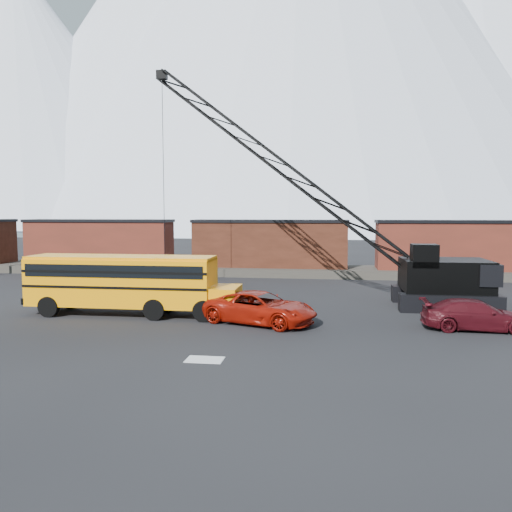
{
  "coord_description": "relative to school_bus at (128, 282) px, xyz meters",
  "views": [
    {
      "loc": [
        4.98,
        -21.83,
        5.51
      ],
      "look_at": [
        0.94,
        6.61,
        3.0
      ],
      "focal_mm": 35.0,
      "sensor_mm": 36.0,
      "label": 1
    }
  ],
  "objects": [
    {
      "name": "school_bus",
      "position": [
        0.0,
        0.0,
        0.0
      ],
      "size": [
        11.65,
        2.65,
        3.19
      ],
      "color": "orange",
      "rests_on": "ground"
    },
    {
      "name": "boxcar_mid",
      "position": [
        5.58,
        18.49,
        0.97
      ],
      "size": [
        13.7,
        3.1,
        4.17
      ],
      "color": "#4B2215",
      "rests_on": "gravel_berm"
    },
    {
      "name": "gravel_berm",
      "position": [
        5.58,
        18.49,
        -1.44
      ],
      "size": [
        120.0,
        5.0,
        0.7
      ],
      "primitive_type": "cube",
      "color": "#444038",
      "rests_on": "ground"
    },
    {
      "name": "snow_patch",
      "position": [
        6.08,
        -7.51,
        -1.78
      ],
      "size": [
        1.4,
        0.9,
        0.02
      ],
      "primitive_type": "cube",
      "color": "silver",
      "rests_on": "ground"
    },
    {
      "name": "crawler_crane",
      "position": [
        7.58,
        6.8,
        6.71
      ],
      "size": [
        21.51,
        6.85,
        15.51
      ],
      "color": "black",
      "rests_on": "ground"
    },
    {
      "name": "red_pickup",
      "position": [
        7.33,
        -1.09,
        -1.0
      ],
      "size": [
        6.23,
        4.41,
        1.58
      ],
      "primitive_type": "imported",
      "rotation": [
        0.0,
        0.0,
        1.22
      ],
      "color": "#941307",
      "rests_on": "ground"
    },
    {
      "name": "maroon_suv",
      "position": [
        17.54,
        -1.01,
        -1.08
      ],
      "size": [
        4.92,
        2.05,
        1.42
      ],
      "primitive_type": "imported",
      "rotation": [
        0.0,
        0.0,
        1.56
      ],
      "color": "#3F0B11",
      "rests_on": "ground"
    },
    {
      "name": "boxcar_west_near",
      "position": [
        -10.42,
        18.49,
        0.97
      ],
      "size": [
        13.7,
        3.1,
        4.17
      ],
      "color": "#491D14",
      "rests_on": "gravel_berm"
    },
    {
      "name": "mountain_ridge",
      "position": [
        11.78,
        279.27,
        90.78
      ],
      "size": [
        800.0,
        340.0,
        240.0
      ],
      "color": "silver",
      "rests_on": "ground"
    },
    {
      "name": "ground",
      "position": [
        5.58,
        -3.51,
        -1.79
      ],
      "size": [
        160.0,
        160.0,
        0.0
      ],
      "primitive_type": "plane",
      "color": "black",
      "rests_on": "ground"
    },
    {
      "name": "boxcar_east_near",
      "position": [
        21.58,
        18.49,
        0.97
      ],
      "size": [
        13.7,
        3.1,
        4.17
      ],
      "color": "#491D14",
      "rests_on": "gravel_berm"
    }
  ]
}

